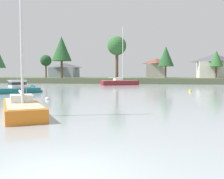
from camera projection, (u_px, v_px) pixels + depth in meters
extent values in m
plane|color=#939EA3|center=(57.00, 172.00, 7.25)|extent=(400.00, 400.00, 0.00)
cube|color=#4C563D|center=(152.00, 80.00, 99.17)|extent=(168.77, 50.01, 1.67)
cube|color=maroon|center=(120.00, 84.00, 68.29)|extent=(9.62, 6.91, 1.97)
cube|color=#CCB78E|center=(120.00, 81.00, 68.23)|extent=(8.97, 6.37, 0.04)
cube|color=silver|center=(118.00, 79.00, 68.05)|extent=(2.62, 2.40, 0.58)
cylinder|color=silver|center=(123.00, 54.00, 68.11)|extent=(0.19, 0.19, 13.71)
cylinder|color=silver|center=(116.00, 78.00, 67.80)|extent=(3.45, 2.06, 0.16)
cylinder|color=silver|center=(116.00, 78.00, 67.80)|extent=(3.10, 1.86, 0.14)
cylinder|color=#999999|center=(130.00, 54.00, 68.77)|extent=(3.39, 1.95, 13.67)
cube|color=#196B70|center=(17.00, 92.00, 38.26)|extent=(5.96, 6.23, 1.23)
cone|color=#196B70|center=(38.00, 91.00, 40.20)|extent=(2.70, 2.69, 2.03)
cube|color=silver|center=(16.00, 88.00, 38.23)|extent=(6.11, 6.39, 0.05)
cube|color=silver|center=(17.00, 84.00, 38.27)|extent=(2.70, 2.72, 1.03)
cube|color=#19232D|center=(17.00, 83.00, 38.27)|extent=(2.76, 2.77, 0.37)
cube|color=beige|center=(17.00, 80.00, 38.24)|extent=(3.08, 3.09, 0.06)
cylinder|color=silver|center=(17.00, 76.00, 38.21)|extent=(0.03, 0.03, 1.12)
cube|color=orange|center=(22.00, 113.00, 17.56)|extent=(6.20, 7.96, 1.34)
cube|color=#CCB78E|center=(22.00, 103.00, 17.52)|extent=(5.72, 7.41, 0.04)
cube|color=silver|center=(21.00, 98.00, 17.88)|extent=(2.14, 2.25, 0.48)
cylinder|color=silver|center=(21.00, 29.00, 16.67)|extent=(0.16, 0.16, 9.43)
cylinder|color=silver|center=(21.00, 93.00, 18.38)|extent=(1.85, 2.78, 0.13)
cylinder|color=silver|center=(21.00, 92.00, 18.38)|extent=(1.68, 2.51, 0.14)
cylinder|color=#999999|center=(23.00, 24.00, 15.18)|extent=(1.76, 2.73, 9.38)
sphere|color=white|center=(47.00, 99.00, 28.16)|extent=(0.47, 0.47, 0.47)
torus|color=#333338|center=(47.00, 96.00, 28.14)|extent=(0.12, 0.12, 0.02)
sphere|color=yellow|center=(190.00, 91.00, 41.96)|extent=(0.46, 0.46, 0.46)
torus|color=#333338|center=(190.00, 89.00, 41.95)|extent=(0.12, 0.12, 0.02)
cylinder|color=brown|center=(216.00, 69.00, 81.40)|extent=(0.53, 0.53, 5.79)
cone|color=#2D602D|center=(216.00, 58.00, 81.23)|extent=(4.06, 4.06, 4.96)
cylinder|color=brown|center=(46.00, 70.00, 93.58)|extent=(0.54, 0.54, 5.12)
sphere|color=#1E4723|center=(46.00, 60.00, 93.39)|extent=(3.93, 3.93, 3.93)
cylinder|color=brown|center=(166.00, 68.00, 83.74)|extent=(0.43, 0.43, 6.10)
cone|color=#235128|center=(166.00, 56.00, 83.54)|extent=(5.08, 5.08, 6.21)
cylinder|color=brown|center=(117.00, 64.00, 79.28)|extent=(0.86, 0.86, 8.34)
sphere|color=#2D602D|center=(117.00, 46.00, 78.98)|extent=(5.63, 5.63, 5.63)
cylinder|color=brown|center=(62.00, 64.00, 82.61)|extent=(0.69, 0.69, 8.71)
cone|color=#235128|center=(62.00, 49.00, 82.35)|extent=(6.17, 6.17, 7.54)
cube|color=#9E998E|center=(156.00, 71.00, 96.56)|extent=(7.07, 6.11, 5.00)
pyramid|color=brown|center=(156.00, 61.00, 96.37)|extent=(7.64, 6.60, 1.94)
cube|color=gray|center=(64.00, 72.00, 102.90)|extent=(9.69, 8.31, 3.74)
pyramid|color=#47474C|center=(64.00, 65.00, 102.74)|extent=(10.47, 8.97, 1.82)
cube|color=silver|center=(214.00, 70.00, 86.51)|extent=(10.12, 7.57, 5.16)
pyramid|color=#47474C|center=(214.00, 58.00, 86.30)|extent=(10.93, 8.17, 2.61)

